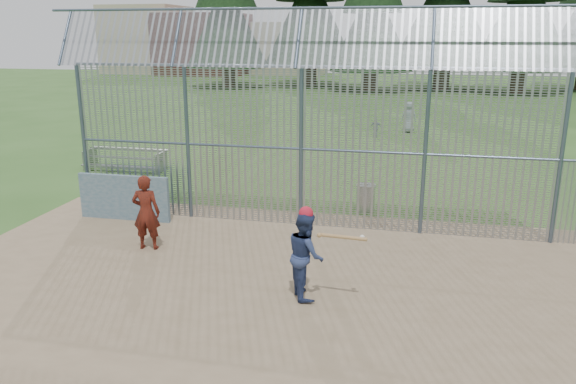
% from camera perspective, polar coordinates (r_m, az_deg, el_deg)
% --- Properties ---
extents(ground, '(120.00, 120.00, 0.00)m').
position_cam_1_polar(ground, '(11.33, -2.21, -9.05)').
color(ground, '#2D511E').
rests_on(ground, ground).
extents(dirt_infield, '(14.00, 10.00, 0.02)m').
position_cam_1_polar(dirt_infield, '(10.89, -2.88, -10.08)').
color(dirt_infield, '#756047').
rests_on(dirt_infield, ground).
extents(dugout_wall, '(2.50, 0.12, 1.20)m').
position_cam_1_polar(dugout_wall, '(15.31, -16.30, -0.54)').
color(dugout_wall, '#38566B').
rests_on(dugout_wall, dirt_infield).
extents(batter, '(0.89, 0.98, 1.64)m').
position_cam_1_polar(batter, '(10.39, 1.81, -6.39)').
color(batter, navy).
rests_on(batter, dirt_infield).
extents(onlooker, '(0.68, 0.49, 1.73)m').
position_cam_1_polar(onlooker, '(13.02, -14.21, -2.02)').
color(onlooker, maroon).
rests_on(onlooker, dirt_infield).
extents(bg_kid_standing, '(0.80, 0.56, 1.53)m').
position_cam_1_polar(bg_kid_standing, '(28.67, 12.17, 7.46)').
color(bg_kid_standing, slate).
rests_on(bg_kid_standing, ground).
extents(bg_kid_seated, '(0.55, 0.25, 0.93)m').
position_cam_1_polar(bg_kid_seated, '(26.97, 8.90, 6.47)').
color(bg_kid_seated, slate).
rests_on(bg_kid_seated, ground).
extents(batting_gear, '(1.26, 0.35, 0.52)m').
position_cam_1_polar(batting_gear, '(10.08, 2.66, -2.71)').
color(batting_gear, '#B5182B').
rests_on(batting_gear, ground).
extents(trash_can, '(0.56, 0.56, 0.82)m').
position_cam_1_polar(trash_can, '(15.69, 7.89, -0.55)').
color(trash_can, '#93969B').
rests_on(trash_can, ground).
extents(bleacher, '(3.00, 0.95, 0.72)m').
position_cam_1_polar(bleacher, '(21.07, -16.22, 3.26)').
color(bleacher, slate).
rests_on(bleacher, ground).
extents(backstop_fence, '(20.09, 0.81, 5.30)m').
position_cam_1_polar(backstop_fence, '(13.61, 8.81, 5.46)').
color(backstop_fence, '#47566B').
rests_on(backstop_fence, ground).
extents(distant_buildings, '(26.50, 10.50, 8.00)m').
position_cam_1_polar(distant_buildings, '(71.28, -9.08, 14.71)').
color(distant_buildings, brown).
rests_on(distant_buildings, ground).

